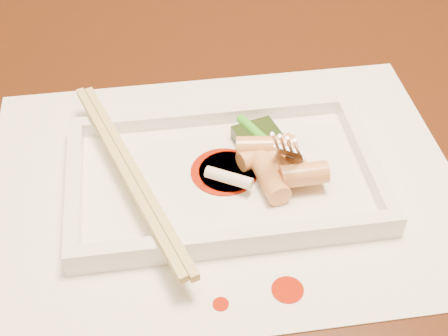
{
  "coord_description": "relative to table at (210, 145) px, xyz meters",
  "views": [
    {
      "loc": [
        -0.06,
        -0.53,
        1.13
      ],
      "look_at": [
        -0.01,
        -0.16,
        0.77
      ],
      "focal_mm": 50.0,
      "sensor_mm": 36.0,
      "label": 1
    }
  ],
  "objects": [
    {
      "name": "table",
      "position": [
        0.0,
        0.0,
        0.0
      ],
      "size": [
        1.4,
        0.9,
        0.75
      ],
      "color": "black",
      "rests_on": "ground"
    },
    {
      "name": "placemat",
      "position": [
        -0.01,
        -0.16,
        0.1
      ],
      "size": [
        0.4,
        0.3,
        0.0
      ],
      "primitive_type": "cube",
      "color": "white",
      "rests_on": "table"
    },
    {
      "name": "sauce_splatter_a",
      "position": [
        0.02,
        -0.28,
        0.1
      ],
      "size": [
        0.02,
        0.02,
        0.0
      ],
      "primitive_type": "cylinder",
      "color": "#A51904",
      "rests_on": "placemat"
    },
    {
      "name": "sauce_splatter_b",
      "position": [
        -0.03,
        -0.28,
        0.1
      ],
      "size": [
        0.01,
        0.01,
        0.0
      ],
      "primitive_type": "cylinder",
      "color": "#A51904",
      "rests_on": "placemat"
    },
    {
      "name": "plate_base",
      "position": [
        -0.01,
        -0.16,
        0.11
      ],
      "size": [
        0.26,
        0.16,
        0.01
      ],
      "primitive_type": "cube",
      "color": "white",
      "rests_on": "placemat"
    },
    {
      "name": "plate_rim_far",
      "position": [
        -0.01,
        -0.09,
        0.12
      ],
      "size": [
        0.26,
        0.01,
        0.01
      ],
      "primitive_type": "cube",
      "color": "white",
      "rests_on": "plate_base"
    },
    {
      "name": "plate_rim_near",
      "position": [
        -0.01,
        -0.24,
        0.12
      ],
      "size": [
        0.26,
        0.01,
        0.01
      ],
      "primitive_type": "cube",
      "color": "white",
      "rests_on": "plate_base"
    },
    {
      "name": "plate_rim_left",
      "position": [
        -0.13,
        -0.16,
        0.12
      ],
      "size": [
        0.01,
        0.14,
        0.01
      ],
      "primitive_type": "cube",
      "color": "white",
      "rests_on": "plate_base"
    },
    {
      "name": "plate_rim_right",
      "position": [
        0.12,
        -0.16,
        0.12
      ],
      "size": [
        0.01,
        0.14,
        0.01
      ],
      "primitive_type": "cube",
      "color": "white",
      "rests_on": "plate_base"
    },
    {
      "name": "veg_piece",
      "position": [
        0.03,
        -0.12,
        0.12
      ],
      "size": [
        0.04,
        0.04,
        0.01
      ],
      "primitive_type": "cube",
      "rotation": [
        0.0,
        0.0,
        0.27
      ],
      "color": "black",
      "rests_on": "plate_base"
    },
    {
      "name": "scallion_white",
      "position": [
        -0.01,
        -0.18,
        0.12
      ],
      "size": [
        0.04,
        0.03,
        0.01
      ],
      "primitive_type": "cylinder",
      "rotation": [
        1.57,
        0.0,
        1.04
      ],
      "color": "#EAEACC",
      "rests_on": "plate_base"
    },
    {
      "name": "scallion_green",
      "position": [
        0.03,
        -0.14,
        0.12
      ],
      "size": [
        0.05,
        0.08,
        0.01
      ],
      "primitive_type": "cylinder",
      "rotation": [
        1.57,
        0.0,
        0.45
      ],
      "color": "#2B9A18",
      "rests_on": "plate_base"
    },
    {
      "name": "chopstick_a",
      "position": [
        -0.09,
        -0.16,
        0.13
      ],
      "size": [
        0.08,
        0.23,
        0.01
      ],
      "primitive_type": "cube",
      "rotation": [
        0.0,
        0.0,
        0.32
      ],
      "color": "tan",
      "rests_on": "plate_rim_near"
    },
    {
      "name": "chopstick_b",
      "position": [
        -0.08,
        -0.16,
        0.13
      ],
      "size": [
        0.08,
        0.23,
        0.01
      ],
      "primitive_type": "cube",
      "rotation": [
        0.0,
        0.0,
        0.32
      ],
      "color": "tan",
      "rests_on": "plate_rim_near"
    },
    {
      "name": "fork",
      "position": [
        0.06,
        -0.14,
        0.18
      ],
      "size": [
        0.09,
        0.1,
        0.14
      ],
      "primitive_type": null,
      "color": "silver",
      "rests_on": "plate_base"
    },
    {
      "name": "sauce_blob_0",
      "position": [
        -0.01,
        -0.16,
        0.11
      ],
      "size": [
        0.06,
        0.06,
        0.0
      ],
      "primitive_type": "cylinder",
      "color": "#A51904",
      "rests_on": "plate_base"
    },
    {
      "name": "sauce_blob_1",
      "position": [
        -0.0,
        -0.16,
        0.11
      ],
      "size": [
        0.05,
        0.05,
        0.0
      ],
      "primitive_type": "cylinder",
      "color": "#A51904",
      "rests_on": "plate_base"
    },
    {
      "name": "rice_cake_0",
      "position": [
        0.04,
        -0.16,
        0.12
      ],
      "size": [
        0.03,
        0.04,
        0.02
      ],
      "primitive_type": "cylinder",
      "rotation": [
        1.57,
        0.0,
        2.84
      ],
      "color": "#E4B06A",
      "rests_on": "plate_base"
    },
    {
      "name": "rice_cake_1",
      "position": [
        0.05,
        -0.16,
        0.12
      ],
      "size": [
        0.02,
        0.04,
        0.02
      ],
      "primitive_type": "cylinder",
      "rotation": [
        1.57,
        0.0,
        0.11
      ],
      "color": "#E4B06A",
      "rests_on": "plate_base"
    },
    {
      "name": "rice_cake_2",
      "position": [
        0.03,
        -0.15,
        0.13
      ],
      "size": [
        0.05,
        0.02,
        0.02
      ],
      "primitive_type": "cylinder",
      "rotation": [
        1.57,
        0.0,
        1.45
      ],
      "color": "#E4B06A",
      "rests_on": "plate_base"
    },
    {
      "name": "rice_cake_3",
      "position": [
        0.03,
        -0.15,
        0.12
      ],
      "size": [
        0.05,
        0.04,
        0.02
      ],
      "primitive_type": "cylinder",
      "rotation": [
        1.57,
        0.0,
        1.95
      ],
      "color": "#E4B06A",
      "rests_on": "plate_base"
    },
    {
      "name": "rice_cake_4",
      "position": [
        0.04,
        -0.16,
        0.12
      ],
      "size": [
        0.03,
        0.04,
        0.02
      ],
      "primitive_type": "cylinder",
      "rotation": [
        1.57,
        0.0,
        0.46
      ],
      "color": "#E4B06A",
      "rests_on": "plate_base"
    },
    {
      "name": "rice_cake_5",
      "position": [
        0.06,
        -0.19,
        0.13
      ],
      "size": [
        0.04,
        0.02,
        0.02
      ],
      "primitive_type": "cylinder",
      "rotation": [
        1.57,
        0.0,
        1.6
      ],
      "color": "#E4B06A",
      "rests_on": "plate_base"
    },
    {
      "name": "rice_cake_6",
      "position": [
        0.03,
        -0.18,
        0.12
      ],
      "size": [
        0.03,
        0.05,
        0.02
      ],
      "primitive_type": "cylinder",
      "rotation": [
        1.57,
        0.0,
        0.17
      ],
      "color": "#E4B06A",
      "rests_on": "plate_base"
    }
  ]
}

